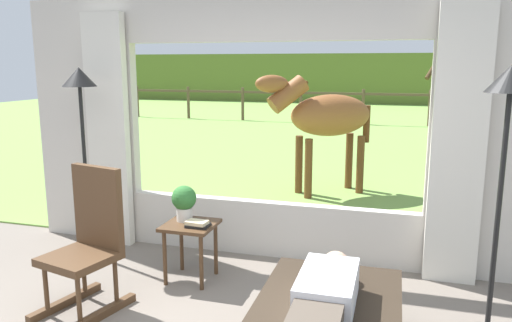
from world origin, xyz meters
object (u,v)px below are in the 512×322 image
(rocking_chair, at_px, (89,241))
(floor_lamp_right, at_px, (507,121))
(horse, at_px, (326,117))
(pasture_tree, at_px, (463,73))
(reclining_person, at_px, (322,306))
(floor_lamp_left, at_px, (81,105))
(potted_plant, at_px, (184,201))
(side_table, at_px, (190,234))
(book_stack, at_px, (197,224))

(rocking_chair, distance_m, floor_lamp_right, 3.12)
(floor_lamp_right, xyz_separation_m, horse, (-1.71, 3.56, -0.37))
(floor_lamp_right, xyz_separation_m, pasture_tree, (0.44, 7.21, 0.19))
(reclining_person, height_order, floor_lamp_left, floor_lamp_left)
(reclining_person, xyz_separation_m, pasture_tree, (1.48, 8.11, 1.19))
(horse, relative_size, pasture_tree, 0.50)
(rocking_chair, bearing_deg, reclining_person, -0.90)
(rocking_chair, relative_size, potted_plant, 3.50)
(potted_plant, bearing_deg, pasture_tree, 67.04)
(side_table, height_order, book_stack, book_stack)
(reclining_person, xyz_separation_m, rocking_chair, (-1.89, 0.49, 0.02))
(potted_plant, xyz_separation_m, pasture_tree, (2.91, 6.87, 1.01))
(horse, bearing_deg, rocking_chair, 126.46)
(side_table, relative_size, potted_plant, 1.63)
(floor_lamp_right, bearing_deg, potted_plant, 172.06)
(rocking_chair, relative_size, side_table, 2.15)
(side_table, height_order, horse, horse)
(potted_plant, bearing_deg, book_stack, -35.01)
(book_stack, bearing_deg, floor_lamp_left, 166.73)
(reclining_person, distance_m, horse, 4.55)
(floor_lamp_left, xyz_separation_m, pasture_tree, (4.04, 6.68, 0.21))
(reclining_person, bearing_deg, rocking_chair, 164.94)
(rocking_chair, bearing_deg, pasture_tree, 79.67)
(side_table, distance_m, floor_lamp_left, 1.64)
(book_stack, distance_m, horse, 3.44)
(floor_lamp_left, bearing_deg, reclining_person, -29.05)
(reclining_person, distance_m, floor_lamp_right, 1.70)
(reclining_person, distance_m, pasture_tree, 8.33)
(floor_lamp_right, height_order, pasture_tree, pasture_tree)
(rocking_chair, xyz_separation_m, book_stack, (0.64, 0.63, -0.00))
(side_table, bearing_deg, potted_plant, 143.13)
(rocking_chair, xyz_separation_m, horse, (1.22, 3.96, 0.61))
(potted_plant, xyz_separation_m, book_stack, (0.18, -0.12, -0.16))
(floor_lamp_right, distance_m, pasture_tree, 7.23)
(reclining_person, xyz_separation_m, horse, (-0.67, 4.45, 0.63))
(reclining_person, bearing_deg, potted_plant, 138.52)
(floor_lamp_left, height_order, horse, floor_lamp_left)
(floor_lamp_left, bearing_deg, book_stack, -13.27)
(pasture_tree, bearing_deg, floor_lamp_right, -93.48)
(rocking_chair, xyz_separation_m, side_table, (0.54, 0.69, -0.12))
(reclining_person, relative_size, side_table, 2.75)
(floor_lamp_right, bearing_deg, book_stack, 174.50)
(horse, bearing_deg, book_stack, 133.70)
(horse, bearing_deg, potted_plant, 130.31)
(book_stack, relative_size, floor_lamp_right, 0.11)
(reclining_person, relative_size, floor_lamp_left, 0.77)
(potted_plant, distance_m, pasture_tree, 7.53)
(rocking_chair, height_order, horse, horse)
(floor_lamp_right, bearing_deg, pasture_tree, 86.52)
(reclining_person, height_order, pasture_tree, pasture_tree)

